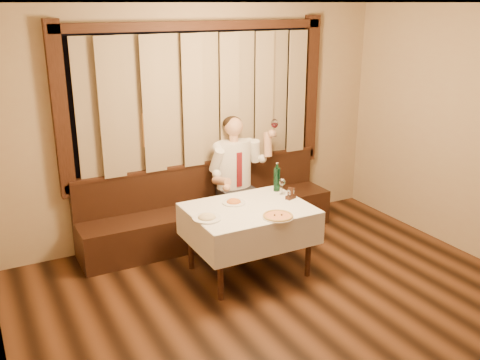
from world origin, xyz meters
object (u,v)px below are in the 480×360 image
green_bottle (277,179)px  seated_man (237,170)px  pasta_red (234,200)px  pizza (278,216)px  pasta_cream (207,215)px  dining_table (249,217)px  cruet_caddy (291,195)px  banquette (209,214)px

green_bottle → seated_man: bearing=105.8°
pasta_red → seated_man: 0.87m
pizza → pasta_cream: (-0.65, 0.29, 0.03)m
dining_table → pasta_cream: pasta_cream is taller
pizza → cruet_caddy: 0.57m
pizza → seated_man: seated_man is taller
dining_table → cruet_caddy: cruet_caddy is taller
pasta_cream → dining_table: bearing=9.5°
pizza → cruet_caddy: (0.41, 0.39, 0.03)m
pasta_red → cruet_caddy: 0.64m
green_bottle → pizza: bearing=-120.8°
banquette → pasta_red: size_ratio=12.71×
pasta_cream → cruet_caddy: cruet_caddy is taller
pasta_red → pasta_cream: 0.51m
pasta_red → pasta_cream: pasta_cream is taller
green_bottle → seated_man: seated_man is taller
dining_table → cruet_caddy: 0.55m
pasta_red → green_bottle: bearing=11.5°
banquette → pasta_cream: (-0.53, -1.11, 0.49)m
banquette → green_bottle: (0.53, -0.72, 0.59)m
pasta_red → pasta_cream: (-0.44, -0.27, 0.01)m
banquette → pizza: banquette is taller
dining_table → seated_man: bearing=69.3°
pasta_cream → seated_man: (0.88, 1.02, 0.07)m
pizza → green_bottle: 0.81m
pasta_red → banquette: bearing=84.2°
dining_table → pasta_cream: (-0.53, -0.09, 0.15)m
cruet_caddy → pasta_red: bearing=145.2°
dining_table → pasta_red: size_ratio=5.04×
pizza → pasta_red: size_ratio=1.27×
banquette → pasta_red: 0.97m
pasta_cream → pizza: bearing=-24.3°
green_bottle → cruet_caddy: size_ratio=2.52×
cruet_caddy → dining_table: bearing=161.8°
pasta_cream → pasta_red: bearing=31.4°
dining_table → seated_man: 1.02m
pasta_red → cruet_caddy: cruet_caddy is taller
pizza → seated_man: 1.34m
seated_man → pasta_cream: bearing=-130.7°
green_bottle → seated_man: 0.65m
green_bottle → seated_man: (-0.18, 0.63, -0.04)m
dining_table → pasta_cream: size_ratio=4.38×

